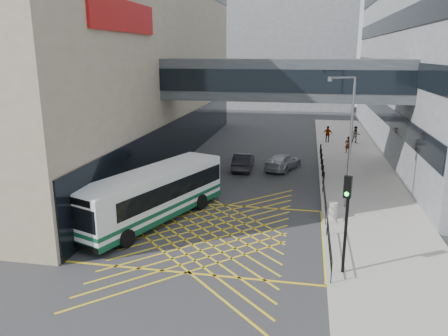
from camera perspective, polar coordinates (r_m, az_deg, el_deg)
The scene contains 18 objects.
ground at distance 23.84m, azimuth -1.83°, elevation -8.49°, with size 120.00×120.00×0.00m, color #333335.
building_whsmith at distance 43.80m, azimuth -21.07°, elevation 12.00°, with size 24.17×42.00×16.00m.
building_far at distance 81.63m, azimuth 6.23°, elevation 14.46°, with size 28.00×16.00×18.00m, color gray.
skybridge at distance 33.45m, azimuth 7.80°, elevation 11.39°, with size 20.00×4.10×3.00m.
pavement at distance 37.76m, azimuth 16.79°, elevation -0.15°, with size 6.00×54.00×0.16m, color #A29C94.
box_junction at distance 23.84m, azimuth -1.83°, elevation -8.48°, with size 12.00×9.00×0.01m.
bus at distance 25.33m, azimuth -9.09°, elevation -3.39°, with size 6.08×10.75×2.97m.
car_white at distance 26.92m, azimuth -9.33°, elevation -4.37°, with size 1.73×4.22×1.34m, color white.
car_dark at distance 36.23m, azimuth 2.53°, elevation 0.87°, with size 1.74×4.44×1.39m, color black.
car_silver at distance 36.56m, azimuth 7.68°, elevation 0.86°, with size 1.86×4.40×1.37m, color #92969A.
traffic_light at distance 19.02m, azimuth 15.71°, elevation -5.41°, with size 0.35×0.53×4.42m.
street_lamp at distance 27.04m, azimuth 15.91°, elevation 4.15°, with size 1.73×0.94×7.95m.
litter_bin at distance 26.08m, azimuth 13.98°, elevation -5.36°, with size 0.54×0.54×0.94m, color #ADA89E.
kerb_railings at distance 24.69m, azimuth 13.23°, elevation -5.86°, with size 0.05×12.54×1.00m.
bollards at distance 37.43m, azimuth 12.67°, elevation 0.83°, with size 0.14×10.14×0.90m.
pedestrian_a at distance 43.23m, azimuth 15.87°, elevation 2.94°, with size 0.62×0.44×1.56m, color gray.
pedestrian_b at distance 47.96m, azimuth 16.83°, elevation 4.15°, with size 0.88×0.51×1.81m, color gray.
pedestrian_c at distance 48.03m, azimuth 13.40°, elevation 4.34°, with size 1.01×0.49×1.71m, color gray.
Camera 1 is at (4.86, -21.34, 9.44)m, focal length 35.00 mm.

